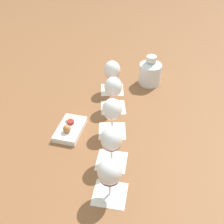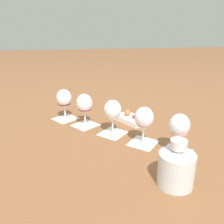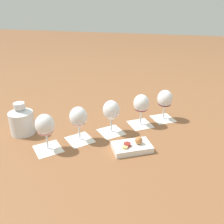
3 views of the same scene
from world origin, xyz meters
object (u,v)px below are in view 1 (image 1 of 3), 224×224
object	(u,v)px
wine_glass_3	(112,141)
wine_glass_4	(110,173)
ceramic_vase	(150,72)
wine_glass_2	(113,112)
wine_glass_1	(113,88)
wine_glass_0	(112,71)
snack_dish	(70,129)

from	to	relation	value
wine_glass_3	wine_glass_4	bearing A→B (deg)	-47.61
ceramic_vase	wine_glass_3	bearing A→B (deg)	-65.39
wine_glass_2	ceramic_vase	bearing A→B (deg)	107.53
wine_glass_1	ceramic_vase	size ratio (longest dim) A/B	1.03
wine_glass_1	wine_glass_2	bearing A→B (deg)	-46.40
ceramic_vase	wine_glass_4	bearing A→B (deg)	-61.84
wine_glass_4	ceramic_vase	xyz separation A→B (m)	(-0.33, 0.61, -0.04)
wine_glass_3	wine_glass_0	bearing A→B (deg)	134.35
wine_glass_4	wine_glass_0	bearing A→B (deg)	133.89
wine_glass_2	ceramic_vase	size ratio (longest dim) A/B	1.03
wine_glass_0	snack_dish	world-z (taller)	wine_glass_0
wine_glass_4	snack_dish	bearing A→B (deg)	163.25
wine_glass_4	wine_glass_1	bearing A→B (deg)	133.08
wine_glass_2	snack_dish	xyz separation A→B (m)	(-0.12, -0.12, -0.09)
wine_glass_1	wine_glass_2	world-z (taller)	same
wine_glass_0	snack_dish	bearing A→B (deg)	-74.89
wine_glass_1	wine_glass_2	xyz separation A→B (m)	(0.11, -0.12, 0.00)
ceramic_vase	snack_dish	bearing A→B (deg)	-89.94
wine_glass_3	ceramic_vase	world-z (taller)	wine_glass_3
wine_glass_2	wine_glass_3	bearing A→B (deg)	-46.81
wine_glass_4	wine_glass_2	bearing A→B (deg)	132.81
ceramic_vase	wine_glass_2	bearing A→B (deg)	-72.47
wine_glass_1	wine_glass_0	bearing A→B (deg)	136.49
wine_glass_0	ceramic_vase	distance (m)	0.20
wine_glass_3	snack_dish	world-z (taller)	wine_glass_3
snack_dish	wine_glass_3	bearing A→B (deg)	1.39
wine_glass_0	wine_glass_2	xyz separation A→B (m)	(0.21, -0.21, -0.00)
wine_glass_3	ceramic_vase	xyz separation A→B (m)	(-0.23, 0.50, -0.04)
wine_glass_1	wine_glass_4	xyz separation A→B (m)	(0.31, -0.33, 0.00)
wine_glass_0	wine_glass_1	world-z (taller)	same
wine_glass_4	ceramic_vase	bearing A→B (deg)	118.16
wine_glass_0	wine_glass_1	xyz separation A→B (m)	(0.10, -0.10, -0.00)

